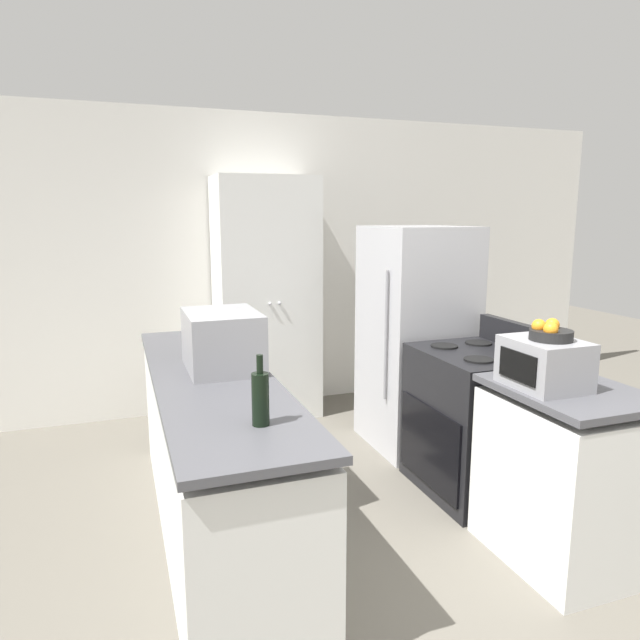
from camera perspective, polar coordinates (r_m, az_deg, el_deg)
The scene contains 10 objects.
wall_back at distance 5.18m, azimuth -5.79°, elevation 5.65°, with size 7.00×0.06×2.60m.
counter_left at distance 3.24m, azimuth -10.53°, elevation -13.31°, with size 0.60×2.42×0.90m.
counter_right at distance 3.20m, azimuth 23.12°, elevation -14.27°, with size 0.60×0.75×0.90m.
pantry_cabinet at distance 4.90m, azimuth -5.39°, elevation 2.12°, with size 0.84×0.55×2.05m.
stove at distance 3.76m, azimuth 15.25°, elevation -9.66°, with size 0.66×0.77×1.06m.
refrigerator at distance 4.32m, azimuth 9.55°, elevation -1.78°, with size 0.69×0.76×1.65m.
microwave at distance 3.13m, azimuth -9.70°, elevation -2.03°, with size 0.39×0.50×0.32m.
wine_bottle at distance 2.29m, azimuth -5.98°, elevation -7.72°, with size 0.07×0.07×0.29m.
toaster_oven at distance 2.97m, azimuth 21.49°, elevation -4.06°, with size 0.31×0.37×0.24m.
fruit_bowl at distance 2.93m, azimuth 21.99°, elevation -1.16°, with size 0.20×0.20×0.10m.
Camera 1 is at (-1.24, -1.62, 1.73)m, focal length 32.00 mm.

